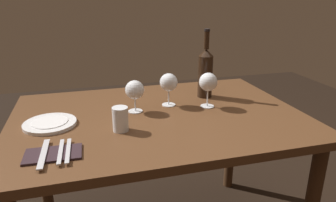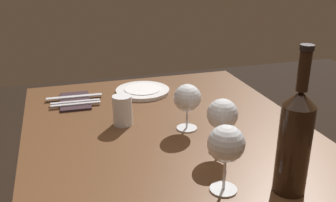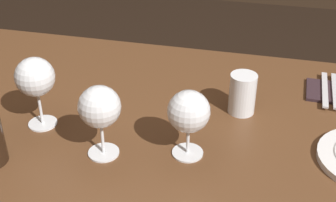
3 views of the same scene
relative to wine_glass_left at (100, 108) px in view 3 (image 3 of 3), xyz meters
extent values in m
cube|color=#56351E|center=(0.08, 0.10, -0.13)|extent=(1.30, 0.90, 0.04)
cylinder|color=#412816|center=(-0.50, 0.48, -0.50)|extent=(0.06, 0.06, 0.70)
cylinder|color=white|center=(0.00, 0.00, -0.11)|extent=(0.07, 0.07, 0.00)
cylinder|color=white|center=(0.00, 0.00, -0.07)|extent=(0.01, 0.01, 0.08)
sphere|color=white|center=(0.00, 0.00, 0.00)|extent=(0.09, 0.09, 0.09)
cylinder|color=#510A14|center=(0.00, 0.00, 0.00)|extent=(0.07, 0.07, 0.02)
cylinder|color=white|center=(-0.17, 0.07, -0.11)|extent=(0.07, 0.07, 0.00)
cylinder|color=white|center=(-0.17, 0.07, -0.07)|extent=(0.01, 0.01, 0.08)
sphere|color=white|center=(-0.17, 0.07, 0.01)|extent=(0.09, 0.09, 0.09)
cylinder|color=#510A14|center=(-0.17, 0.07, 0.01)|extent=(0.07, 0.07, 0.03)
cylinder|color=white|center=(0.17, 0.04, -0.11)|extent=(0.07, 0.07, 0.00)
cylinder|color=white|center=(0.17, 0.04, -0.08)|extent=(0.01, 0.01, 0.07)
sphere|color=white|center=(0.17, 0.04, -0.01)|extent=(0.09, 0.09, 0.09)
cylinder|color=#510A14|center=(0.17, 0.04, -0.02)|extent=(0.07, 0.07, 0.01)
cylinder|color=white|center=(0.26, 0.23, -0.06)|extent=(0.06, 0.06, 0.10)
cylinder|color=silver|center=(0.26, 0.23, -0.09)|extent=(0.05, 0.05, 0.05)
cube|color=silver|center=(0.49, 0.37, -0.10)|extent=(0.02, 0.18, 0.00)
cube|color=silver|center=(0.46, 0.37, -0.10)|extent=(0.02, 0.18, 0.00)
camera|label=1|loc=(0.39, 1.38, 0.42)|focal=33.39mm
camera|label=2|loc=(-0.88, 0.42, 0.42)|focal=41.03mm
camera|label=3|loc=(0.31, -0.71, 0.49)|focal=49.21mm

